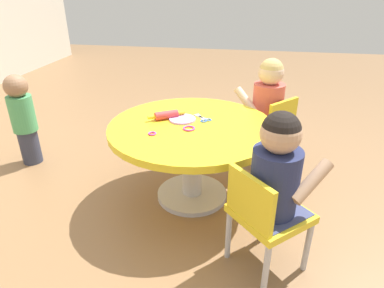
{
  "coord_description": "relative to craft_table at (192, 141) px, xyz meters",
  "views": [
    {
      "loc": [
        -1.76,
        -0.31,
        1.25
      ],
      "look_at": [
        0.0,
        0.0,
        0.37
      ],
      "focal_mm": 31.4,
      "sensor_mm": 36.0,
      "label": 1
    }
  ],
  "objects": [
    {
      "name": "child_chair_left",
      "position": [
        -0.52,
        -0.42,
        -0.08
      ],
      "size": [
        0.42,
        0.42,
        0.54
      ],
      "color": "#B7B7BC",
      "rests_on": "ground"
    },
    {
      "name": "ground_plane",
      "position": [
        0.0,
        0.0,
        -0.39
      ],
      "size": [
        10.0,
        10.0,
        0.0
      ],
      "primitive_type": "plane",
      "color": "olive"
    },
    {
      "name": "playdough_blob_0",
      "position": [
        0.06,
        0.07,
        0.11
      ],
      "size": [
        0.16,
        0.16,
        0.01
      ],
      "primitive_type": "cylinder",
      "color": "#CC99E5",
      "rests_on": "craft_table"
    },
    {
      "name": "seated_child_left",
      "position": [
        -0.49,
        -0.45,
        0.14
      ],
      "size": [
        0.43,
        0.44,
        0.51
      ],
      "color": "#3F4772",
      "rests_on": "ground"
    },
    {
      "name": "seated_child_right",
      "position": [
        0.5,
        -0.44,
        0.14
      ],
      "size": [
        0.43,
        0.44,
        0.51
      ],
      "color": "#3F4772",
      "rests_on": "ground"
    },
    {
      "name": "craft_table",
      "position": [
        0.0,
        0.0,
        0.0
      ],
      "size": [
        0.97,
        0.97,
        0.5
      ],
      "color": "silver",
      "rests_on": "ground"
    },
    {
      "name": "toddler_standing",
      "position": [
        0.24,
        1.27,
        -0.03
      ],
      "size": [
        0.17,
        0.17,
        0.67
      ],
      "color": "#33384C",
      "rests_on": "ground"
    },
    {
      "name": "craft_scissors",
      "position": [
        0.09,
        -0.05,
        0.11
      ],
      "size": [
        0.14,
        0.13,
        0.01
      ],
      "color": "silver",
      "rests_on": "craft_table"
    },
    {
      "name": "cookie_cutter_2",
      "position": [
        -0.07,
        0.01,
        0.11
      ],
      "size": [
        0.07,
        0.07,
        0.01
      ],
      "primitive_type": "torus",
      "color": "#D83FA5",
      "rests_on": "craft_table"
    },
    {
      "name": "child_chair_right",
      "position": [
        0.47,
        -0.47,
        -0.08
      ],
      "size": [
        0.42,
        0.42,
        0.54
      ],
      "color": "#B7B7BC",
      "rests_on": "ground"
    },
    {
      "name": "rolling_pin",
      "position": [
        0.06,
        0.17,
        0.13
      ],
      "size": [
        0.14,
        0.21,
        0.05
      ],
      "color": "#D83F3F",
      "rests_on": "craft_table"
    },
    {
      "name": "cookie_cutter_1",
      "position": [
        -0.17,
        0.19,
        0.11
      ],
      "size": [
        0.05,
        0.05,
        0.01
      ],
      "primitive_type": "torus",
      "color": "#D83FA5",
      "rests_on": "craft_table"
    },
    {
      "name": "cookie_cutter_0",
      "position": [
        -0.08,
        -0.42,
        0.11
      ],
      "size": [
        0.07,
        0.07,
        0.01
      ],
      "primitive_type": "torus",
      "color": "orange",
      "rests_on": "craft_table"
    }
  ]
}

